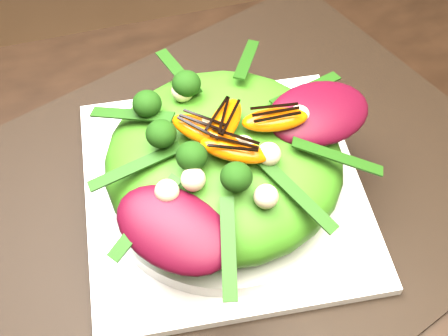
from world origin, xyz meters
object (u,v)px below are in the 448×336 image
object	(u,v)px
salad_bowl	(224,183)
lettuce_mound	(224,160)
plate_base	(224,191)
orange_segment	(208,105)
placemat	(224,195)

from	to	relation	value
salad_bowl	lettuce_mound	size ratio (longest dim) A/B	1.05
plate_base	orange_segment	world-z (taller)	orange_segment
plate_base	salad_bowl	bearing A→B (deg)	0.00
lettuce_mound	orange_segment	xyz separation A→B (m)	(-0.01, 0.03, 0.04)
placemat	salad_bowl	distance (m)	0.02
plate_base	placemat	bearing A→B (deg)	0.00
plate_base	lettuce_mound	xyz separation A→B (m)	(0.00, 0.00, 0.05)
plate_base	salad_bowl	distance (m)	0.01
placemat	plate_base	world-z (taller)	plate_base
plate_base	lettuce_mound	distance (m)	0.05
lettuce_mound	placemat	bearing A→B (deg)	0.00
lettuce_mound	orange_segment	bearing A→B (deg)	101.75
plate_base	lettuce_mound	bearing A→B (deg)	0.00
placemat	orange_segment	distance (m)	0.10
placemat	salad_bowl	world-z (taller)	salad_bowl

